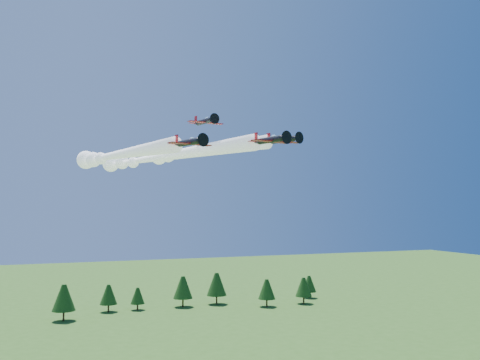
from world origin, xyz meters
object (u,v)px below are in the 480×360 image
object	(u,v)px
plane_right	(195,152)
plane_lead	(158,157)
plane_left	(116,155)
plane_slot	(205,121)

from	to	relation	value
plane_right	plane_lead	bearing A→B (deg)	-171.56
plane_lead	plane_left	xyz separation A→B (m)	(-8.48, -2.33, -0.09)
plane_slot	plane_left	bearing A→B (deg)	120.91
plane_left	plane_slot	distance (m)	19.51
plane_lead	plane_right	xyz separation A→B (m)	(8.91, 4.70, 1.92)
plane_lead	plane_left	size ratio (longest dim) A/B	1.38
plane_left	plane_slot	world-z (taller)	plane_slot
plane_lead	plane_left	bearing A→B (deg)	179.69
plane_lead	plane_right	world-z (taller)	plane_right
plane_left	plane_slot	xyz separation A→B (m)	(12.76, -13.90, 4.93)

